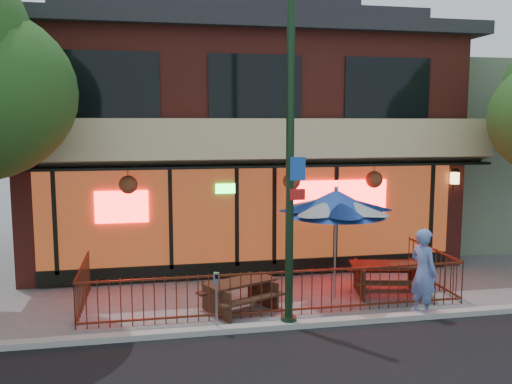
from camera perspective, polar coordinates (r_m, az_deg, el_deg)
The scene contains 11 objects.
ground at distance 11.64m, azimuth 2.95°, elevation -13.21°, with size 80.00×80.00×0.00m, color gray.
curb at distance 11.17m, azimuth 3.59°, elevation -13.80°, with size 80.00×0.25×0.12m, color #999993.
restaurant_building at distance 17.89m, azimuth -2.46°, elevation 7.46°, with size 12.96×9.49×8.05m.
neighbor_building at distance 21.70m, azimuth 21.59°, elevation 3.95°, with size 6.00×7.00×6.00m, color slate.
patio_fence at distance 11.90m, azimuth 2.39°, elevation -9.54°, with size 8.44×2.62×1.00m.
street_light at distance 10.56m, azimuth 3.60°, elevation 2.24°, with size 0.43×0.32×7.00m.
picnic_table_left at distance 11.99m, azimuth -1.68°, elevation -10.36°, with size 1.91×1.73×0.67m.
picnic_table_right at distance 13.45m, azimuth 13.73°, elevation -8.37°, with size 1.98×1.66×0.75m.
patio_umbrella at distance 12.61m, azimuth 8.42°, elevation -1.12°, with size 2.31×2.31×2.63m.
pedestrian at distance 12.07m, azimuth 17.22°, elevation -8.09°, with size 0.69×0.45×1.89m, color #6079C1.
parking_meter_near at distance 10.72m, azimuth -4.18°, elevation -10.46°, with size 0.13×0.12×1.20m.
Camera 1 is at (-2.63, -10.58, 4.08)m, focal length 38.00 mm.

